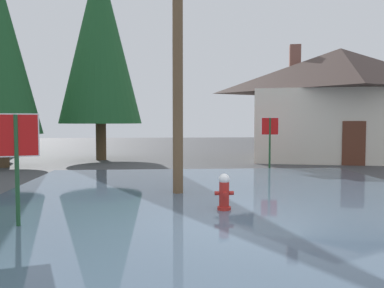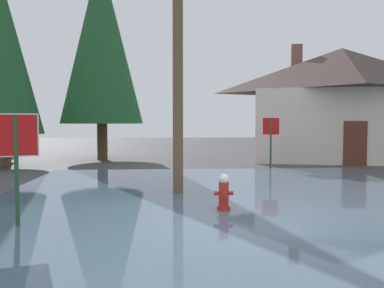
{
  "view_description": "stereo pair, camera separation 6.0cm",
  "coord_description": "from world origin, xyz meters",
  "px_view_note": "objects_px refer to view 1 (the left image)",
  "views": [
    {
      "loc": [
        -1.53,
        -7.18,
        1.99
      ],
      "look_at": [
        -0.81,
        2.87,
        1.4
      ],
      "focal_mm": 36.32,
      "sensor_mm": 36.0,
      "label": 1
    },
    {
      "loc": [
        -1.47,
        -7.18,
        1.99
      ],
      "look_at": [
        -0.81,
        2.87,
        1.4
      ],
      "focal_mm": 36.32,
      "sensor_mm": 36.0,
      "label": 2
    }
  ],
  "objects_px": {
    "stop_sign_far": "(270,132)",
    "house": "(339,102)",
    "pine_tree_mid_left": "(100,39)",
    "fire_hydrant": "(224,193)",
    "utility_pole": "(178,46)",
    "stop_sign_near": "(16,146)",
    "pine_tree_short_left": "(2,57)"
  },
  "relations": [
    {
      "from": "fire_hydrant",
      "to": "stop_sign_far",
      "type": "height_order",
      "value": "stop_sign_far"
    },
    {
      "from": "stop_sign_near",
      "to": "fire_hydrant",
      "type": "distance_m",
      "value": 4.33
    },
    {
      "from": "house",
      "to": "pine_tree_short_left",
      "type": "height_order",
      "value": "pine_tree_short_left"
    },
    {
      "from": "utility_pole",
      "to": "house",
      "type": "bearing_deg",
      "value": 46.72
    },
    {
      "from": "fire_hydrant",
      "to": "stop_sign_far",
      "type": "xyz_separation_m",
      "value": [
        3.14,
        7.69,
        1.12
      ]
    },
    {
      "from": "fire_hydrant",
      "to": "stop_sign_near",
      "type": "bearing_deg",
      "value": -165.75
    },
    {
      "from": "house",
      "to": "pine_tree_mid_left",
      "type": "height_order",
      "value": "pine_tree_mid_left"
    },
    {
      "from": "utility_pole",
      "to": "fire_hydrant",
      "type": "bearing_deg",
      "value": -65.84
    },
    {
      "from": "house",
      "to": "pine_tree_mid_left",
      "type": "xyz_separation_m",
      "value": [
        -12.49,
        0.3,
        3.12
      ]
    },
    {
      "from": "utility_pole",
      "to": "stop_sign_far",
      "type": "height_order",
      "value": "utility_pole"
    },
    {
      "from": "fire_hydrant",
      "to": "utility_pole",
      "type": "relative_size",
      "value": 0.11
    },
    {
      "from": "stop_sign_far",
      "to": "house",
      "type": "height_order",
      "value": "house"
    },
    {
      "from": "stop_sign_far",
      "to": "house",
      "type": "bearing_deg",
      "value": 38.78
    },
    {
      "from": "stop_sign_near",
      "to": "utility_pole",
      "type": "bearing_deg",
      "value": 45.29
    },
    {
      "from": "pine_tree_short_left",
      "to": "stop_sign_far",
      "type": "bearing_deg",
      "value": -5.55
    },
    {
      "from": "stop_sign_far",
      "to": "utility_pole",
      "type": "bearing_deg",
      "value": -126.24
    },
    {
      "from": "stop_sign_far",
      "to": "pine_tree_short_left",
      "type": "relative_size",
      "value": 0.27
    },
    {
      "from": "fire_hydrant",
      "to": "pine_tree_mid_left",
      "type": "height_order",
      "value": "pine_tree_mid_left"
    },
    {
      "from": "house",
      "to": "pine_tree_mid_left",
      "type": "distance_m",
      "value": 12.88
    },
    {
      "from": "stop_sign_near",
      "to": "utility_pole",
      "type": "distance_m",
      "value": 5.06
    },
    {
      "from": "utility_pole",
      "to": "pine_tree_short_left",
      "type": "distance_m",
      "value": 9.89
    },
    {
      "from": "stop_sign_near",
      "to": "pine_tree_mid_left",
      "type": "height_order",
      "value": "pine_tree_mid_left"
    },
    {
      "from": "utility_pole",
      "to": "pine_tree_mid_left",
      "type": "height_order",
      "value": "pine_tree_mid_left"
    },
    {
      "from": "stop_sign_near",
      "to": "stop_sign_far",
      "type": "distance_m",
      "value": 11.31
    },
    {
      "from": "fire_hydrant",
      "to": "utility_pole",
      "type": "height_order",
      "value": "utility_pole"
    },
    {
      "from": "stop_sign_near",
      "to": "stop_sign_far",
      "type": "height_order",
      "value": "stop_sign_far"
    },
    {
      "from": "stop_sign_near",
      "to": "house",
      "type": "distance_m",
      "value": 17.42
    },
    {
      "from": "house",
      "to": "pine_tree_short_left",
      "type": "bearing_deg",
      "value": -170.37
    },
    {
      "from": "stop_sign_far",
      "to": "pine_tree_mid_left",
      "type": "relative_size",
      "value": 0.21
    },
    {
      "from": "stop_sign_near",
      "to": "pine_tree_short_left",
      "type": "xyz_separation_m",
      "value": [
        -4.15,
        9.82,
        3.21
      ]
    },
    {
      "from": "stop_sign_near",
      "to": "pine_tree_short_left",
      "type": "relative_size",
      "value": 0.27
    },
    {
      "from": "house",
      "to": "stop_sign_near",
      "type": "bearing_deg",
      "value": -133.64
    }
  ]
}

